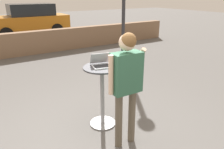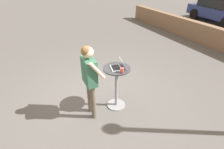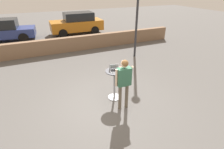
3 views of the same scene
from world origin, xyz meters
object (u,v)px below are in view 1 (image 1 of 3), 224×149
object	(u,v)px
coffee_mug	(113,61)
parked_car_near_street	(29,20)
cafe_table	(102,90)
laptop	(101,64)
standing_person	(126,76)

from	to	relation	value
coffee_mug	parked_car_near_street	bearing A→B (deg)	85.09
cafe_table	laptop	distance (m)	0.47
coffee_mug	standing_person	bearing A→B (deg)	-107.63
laptop	cafe_table	bearing A→B (deg)	-110.64
standing_person	cafe_table	bearing A→B (deg)	91.74
standing_person	parked_car_near_street	distance (m)	10.52
cafe_table	parked_car_near_street	world-z (taller)	parked_car_near_street
laptop	parked_car_near_street	bearing A→B (deg)	83.80
coffee_mug	standing_person	xyz separation A→B (m)	(-0.21, -0.67, -0.02)
cafe_table	standing_person	bearing A→B (deg)	-88.26
cafe_table	coffee_mug	bearing A→B (deg)	1.79
coffee_mug	laptop	bearing A→B (deg)	173.25
cafe_table	parked_car_near_street	distance (m)	9.87
coffee_mug	cafe_table	bearing A→B (deg)	-178.21
standing_person	coffee_mug	bearing A→B (deg)	72.37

